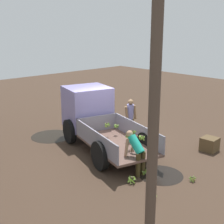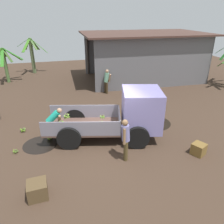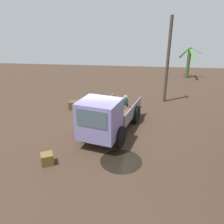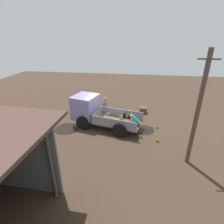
{
  "view_description": "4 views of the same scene",
  "coord_description": "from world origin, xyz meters",
  "px_view_note": "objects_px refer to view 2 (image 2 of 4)",
  "views": [
    {
      "loc": [
        -8.45,
        7.69,
        4.58
      ],
      "look_at": [
        -0.29,
        0.19,
        1.5
      ],
      "focal_mm": 50.0,
      "sensor_mm": 36.0,
      "label": 1
    },
    {
      "loc": [
        -1.99,
        -7.81,
        5.06
      ],
      "look_at": [
        0.28,
        0.59,
        1.08
      ],
      "focal_mm": 35.0,
      "sensor_mm": 36.0,
      "label": 2
    },
    {
      "loc": [
        10.05,
        1.63,
        5.31
      ],
      "look_at": [
        -0.24,
        0.36,
        0.99
      ],
      "focal_mm": 35.0,
      "sensor_mm": 36.0,
      "label": 3
    },
    {
      "loc": [
        -2.16,
        11.36,
        6.16
      ],
      "look_at": [
        -0.6,
        0.48,
        1.23
      ],
      "focal_mm": 28.0,
      "sensor_mm": 36.0,
      "label": 4
    }
  ],
  "objects_px": {
    "banana_bunch_on_ground_2": "(46,129)",
    "wooden_crate_0": "(37,190)",
    "banana_bunch_on_ground_0": "(49,137)",
    "cargo_truck": "(130,113)",
    "person_bystander_near_shed": "(107,80)",
    "person_foreground_visitor": "(125,138)",
    "wooden_crate_1": "(199,149)",
    "banana_bunch_on_ground_1": "(15,151)",
    "person_worker_loading": "(53,121)",
    "banana_bunch_on_ground_3": "(23,130)"
  },
  "relations": [
    {
      "from": "banana_bunch_on_ground_2",
      "to": "wooden_crate_0",
      "type": "relative_size",
      "value": 0.5
    },
    {
      "from": "banana_bunch_on_ground_0",
      "to": "wooden_crate_0",
      "type": "relative_size",
      "value": 0.45
    },
    {
      "from": "cargo_truck",
      "to": "banana_bunch_on_ground_2",
      "type": "distance_m",
      "value": 3.96
    },
    {
      "from": "person_bystander_near_shed",
      "to": "banana_bunch_on_ground_0",
      "type": "distance_m",
      "value": 6.53
    },
    {
      "from": "person_foreground_visitor",
      "to": "wooden_crate_1",
      "type": "xyz_separation_m",
      "value": [
        2.85,
        -0.49,
        -0.68
      ]
    },
    {
      "from": "banana_bunch_on_ground_1",
      "to": "wooden_crate_0",
      "type": "xyz_separation_m",
      "value": [
        0.95,
        -2.56,
        0.16
      ]
    },
    {
      "from": "wooden_crate_1",
      "to": "banana_bunch_on_ground_0",
      "type": "bearing_deg",
      "value": 154.59
    },
    {
      "from": "banana_bunch_on_ground_0",
      "to": "wooden_crate_1",
      "type": "height_order",
      "value": "wooden_crate_1"
    },
    {
      "from": "banana_bunch_on_ground_0",
      "to": "wooden_crate_0",
      "type": "bearing_deg",
      "value": -96.03
    },
    {
      "from": "person_bystander_near_shed",
      "to": "wooden_crate_0",
      "type": "bearing_deg",
      "value": -126.89
    },
    {
      "from": "banana_bunch_on_ground_0",
      "to": "banana_bunch_on_ground_1",
      "type": "relative_size",
      "value": 1.14
    },
    {
      "from": "person_foreground_visitor",
      "to": "wooden_crate_1",
      "type": "height_order",
      "value": "person_foreground_visitor"
    },
    {
      "from": "person_worker_loading",
      "to": "banana_bunch_on_ground_2",
      "type": "xyz_separation_m",
      "value": [
        -0.36,
        0.57,
        -0.67
      ]
    },
    {
      "from": "banana_bunch_on_ground_2",
      "to": "banana_bunch_on_ground_3",
      "type": "distance_m",
      "value": 1.09
    },
    {
      "from": "person_foreground_visitor",
      "to": "banana_bunch_on_ground_2",
      "type": "height_order",
      "value": "person_foreground_visitor"
    },
    {
      "from": "person_worker_loading",
      "to": "person_foreground_visitor",
      "type": "bearing_deg",
      "value": -40.47
    },
    {
      "from": "cargo_truck",
      "to": "wooden_crate_1",
      "type": "distance_m",
      "value": 3.07
    },
    {
      "from": "person_worker_loading",
      "to": "banana_bunch_on_ground_1",
      "type": "relative_size",
      "value": 6.06
    },
    {
      "from": "banana_bunch_on_ground_2",
      "to": "wooden_crate_0",
      "type": "height_order",
      "value": "wooden_crate_0"
    },
    {
      "from": "banana_bunch_on_ground_2",
      "to": "wooden_crate_0",
      "type": "bearing_deg",
      "value": -93.15
    },
    {
      "from": "person_foreground_visitor",
      "to": "person_worker_loading",
      "type": "bearing_deg",
      "value": -25.69
    },
    {
      "from": "cargo_truck",
      "to": "person_worker_loading",
      "type": "xyz_separation_m",
      "value": [
        -3.2,
        0.83,
        -0.34
      ]
    },
    {
      "from": "person_foreground_visitor",
      "to": "person_worker_loading",
      "type": "relative_size",
      "value": 1.2
    },
    {
      "from": "person_foreground_visitor",
      "to": "person_bystander_near_shed",
      "type": "distance_m",
      "value": 7.46
    },
    {
      "from": "banana_bunch_on_ground_2",
      "to": "banana_bunch_on_ground_3",
      "type": "relative_size",
      "value": 1.11
    },
    {
      "from": "person_bystander_near_shed",
      "to": "cargo_truck",
      "type": "bearing_deg",
      "value": -104.72
    },
    {
      "from": "cargo_truck",
      "to": "banana_bunch_on_ground_0",
      "type": "relative_size",
      "value": 20.0
    },
    {
      "from": "banana_bunch_on_ground_1",
      "to": "banana_bunch_on_ground_2",
      "type": "bearing_deg",
      "value": 50.88
    },
    {
      "from": "wooden_crate_0",
      "to": "person_foreground_visitor",
      "type": "bearing_deg",
      "value": 19.8
    },
    {
      "from": "cargo_truck",
      "to": "banana_bunch_on_ground_3",
      "type": "relative_size",
      "value": 20.15
    },
    {
      "from": "person_bystander_near_shed",
      "to": "banana_bunch_on_ground_3",
      "type": "relative_size",
      "value": 6.38
    },
    {
      "from": "wooden_crate_0",
      "to": "banana_bunch_on_ground_3",
      "type": "bearing_deg",
      "value": 100.91
    },
    {
      "from": "banana_bunch_on_ground_0",
      "to": "person_bystander_near_shed",
      "type": "bearing_deg",
      "value": 53.38
    },
    {
      "from": "person_foreground_visitor",
      "to": "cargo_truck",
      "type": "bearing_deg",
      "value": -97.6
    },
    {
      "from": "person_foreground_visitor",
      "to": "banana_bunch_on_ground_1",
      "type": "height_order",
      "value": "person_foreground_visitor"
    },
    {
      "from": "person_worker_loading",
      "to": "banana_bunch_on_ground_1",
      "type": "bearing_deg",
      "value": -148.45
    },
    {
      "from": "banana_bunch_on_ground_2",
      "to": "person_bystander_near_shed",
      "type": "bearing_deg",
      "value": 48.4
    },
    {
      "from": "person_foreground_visitor",
      "to": "person_bystander_near_shed",
      "type": "relative_size",
      "value": 1.01
    },
    {
      "from": "wooden_crate_1",
      "to": "person_worker_loading",
      "type": "bearing_deg",
      "value": 152.49
    },
    {
      "from": "banana_bunch_on_ground_1",
      "to": "wooden_crate_1",
      "type": "bearing_deg",
      "value": -15.6
    },
    {
      "from": "cargo_truck",
      "to": "banana_bunch_on_ground_1",
      "type": "xyz_separation_m",
      "value": [
        -4.73,
        -0.04,
        -1.04
      ]
    },
    {
      "from": "person_bystander_near_shed",
      "to": "banana_bunch_on_ground_3",
      "type": "height_order",
      "value": "person_bystander_near_shed"
    },
    {
      "from": "person_worker_loading",
      "to": "person_bystander_near_shed",
      "type": "bearing_deg",
      "value": 56.42
    },
    {
      "from": "banana_bunch_on_ground_1",
      "to": "wooden_crate_1",
      "type": "xyz_separation_m",
      "value": [
        6.91,
        -1.93,
        0.13
      ]
    },
    {
      "from": "banana_bunch_on_ground_3",
      "to": "wooden_crate_1",
      "type": "distance_m",
      "value": 7.71
    },
    {
      "from": "wooden_crate_1",
      "to": "banana_bunch_on_ground_2",
      "type": "bearing_deg",
      "value": 149.58
    },
    {
      "from": "banana_bunch_on_ground_2",
      "to": "banana_bunch_on_ground_3",
      "type": "xyz_separation_m",
      "value": [
        -1.05,
        0.29,
        -0.02
      ]
    },
    {
      "from": "person_worker_loading",
      "to": "person_bystander_near_shed",
      "type": "distance_m",
      "value": 6.23
    },
    {
      "from": "cargo_truck",
      "to": "banana_bunch_on_ground_1",
      "type": "height_order",
      "value": "cargo_truck"
    },
    {
      "from": "person_foreground_visitor",
      "to": "wooden_crate_0",
      "type": "height_order",
      "value": "person_foreground_visitor"
    }
  ]
}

